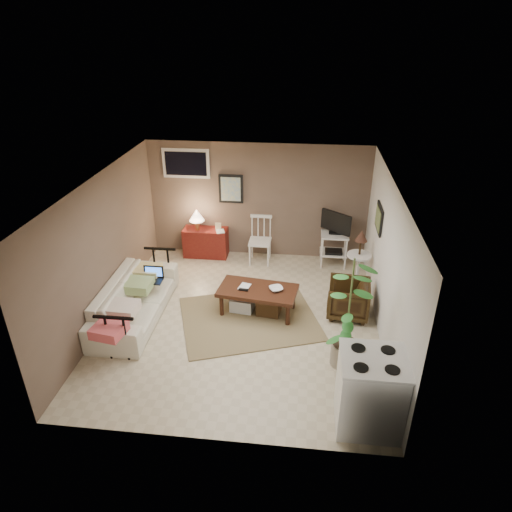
# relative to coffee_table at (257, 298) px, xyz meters

# --- Properties ---
(floor) EXTENTS (5.00, 5.00, 0.00)m
(floor) POSITION_rel_coffee_table_xyz_m (-0.24, -0.26, -0.28)
(floor) COLOR #C1B293
(floor) RESTS_ON ground
(art_back) EXTENTS (0.50, 0.03, 0.60)m
(art_back) POSITION_rel_coffee_table_xyz_m (-0.79, 2.22, 1.17)
(art_back) COLOR black
(art_right) EXTENTS (0.03, 0.60, 0.45)m
(art_right) POSITION_rel_coffee_table_xyz_m (1.99, 0.79, 1.24)
(art_right) COLOR black
(window) EXTENTS (0.96, 0.03, 0.60)m
(window) POSITION_rel_coffee_table_xyz_m (-1.69, 2.22, 1.67)
(window) COLOR silver
(rug) EXTENTS (2.66, 2.39, 0.02)m
(rug) POSITION_rel_coffee_table_xyz_m (-0.11, -0.22, -0.27)
(rug) COLOR olive
(rug) RESTS_ON floor
(coffee_table) EXTENTS (1.40, 0.85, 0.50)m
(coffee_table) POSITION_rel_coffee_table_xyz_m (0.00, 0.00, 0.00)
(coffee_table) COLOR #3A1910
(coffee_table) RESTS_ON floor
(sofa) EXTENTS (0.66, 2.26, 0.89)m
(sofa) POSITION_rel_coffee_table_xyz_m (-2.04, -0.34, 0.16)
(sofa) COLOR beige
(sofa) RESTS_ON floor
(sofa_pillows) EXTENTS (0.44, 2.15, 0.15)m
(sofa_pillows) POSITION_rel_coffee_table_xyz_m (-1.98, -0.60, 0.27)
(sofa_pillows) COLOR beige
(sofa_pillows) RESTS_ON sofa
(sofa_end_rails) EXTENTS (0.61, 2.26, 0.76)m
(sofa_end_rails) POSITION_rel_coffee_table_xyz_m (-1.91, -0.34, 0.10)
(sofa_end_rails) COLOR black
(sofa_end_rails) RESTS_ON floor
(laptop) EXTENTS (0.35, 0.25, 0.24)m
(laptop) POSITION_rel_coffee_table_xyz_m (-1.82, 0.05, 0.29)
(laptop) COLOR black
(laptop) RESTS_ON sofa
(red_console) EXTENTS (0.92, 0.41, 1.06)m
(red_console) POSITION_rel_coffee_table_xyz_m (-1.34, 2.02, 0.09)
(red_console) COLOR maroon
(red_console) RESTS_ON floor
(spindle_chair) EXTENTS (0.45, 0.45, 0.98)m
(spindle_chair) POSITION_rel_coffee_table_xyz_m (-0.15, 1.88, 0.18)
(spindle_chair) COLOR silver
(spindle_chair) RESTS_ON floor
(tv_stand) EXTENTS (0.57, 0.47, 1.15)m
(tv_stand) POSITION_rel_coffee_table_xyz_m (1.36, 1.90, 0.33)
(tv_stand) COLOR silver
(tv_stand) RESTS_ON floor
(side_table) EXTENTS (0.45, 0.45, 1.19)m
(side_table) POSITION_rel_coffee_table_xyz_m (1.76, 1.00, 0.46)
(side_table) COLOR silver
(side_table) RESTS_ON floor
(armchair) EXTENTS (0.69, 0.73, 0.69)m
(armchair) POSITION_rel_coffee_table_xyz_m (1.54, 0.11, 0.07)
(armchair) COLOR black
(armchair) RESTS_ON floor
(potted_plant) EXTENTS (0.44, 0.44, 1.77)m
(potted_plant) POSITION_rel_coffee_table_xyz_m (1.41, -1.17, 0.66)
(potted_plant) COLOR gray
(potted_plant) RESTS_ON floor
(stove) EXTENTS (0.78, 0.73, 1.02)m
(stove) POSITION_rel_coffee_table_xyz_m (1.62, -2.27, 0.23)
(stove) COLOR silver
(stove) RESTS_ON floor
(bowl) EXTENTS (0.23, 0.14, 0.22)m
(bowl) POSITION_rel_coffee_table_xyz_m (0.32, -0.01, 0.31)
(bowl) COLOR #3A1910
(bowl) RESTS_ON coffee_table
(book_table) EXTENTS (0.17, 0.06, 0.23)m
(book_table) POSITION_rel_coffee_table_xyz_m (-0.30, 0.05, 0.31)
(book_table) COLOR #3A1910
(book_table) RESTS_ON coffee_table
(book_console) EXTENTS (0.17, 0.07, 0.23)m
(book_console) POSITION_rel_coffee_table_xyz_m (-1.06, 1.90, 0.45)
(book_console) COLOR #3A1910
(book_console) RESTS_ON red_console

